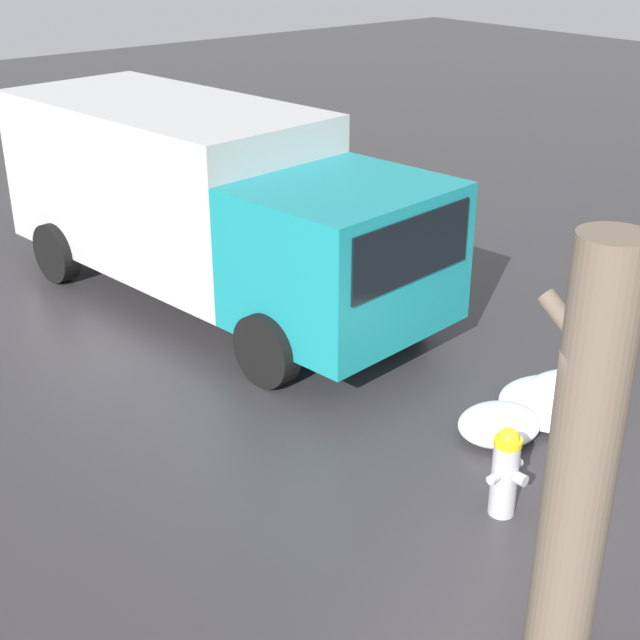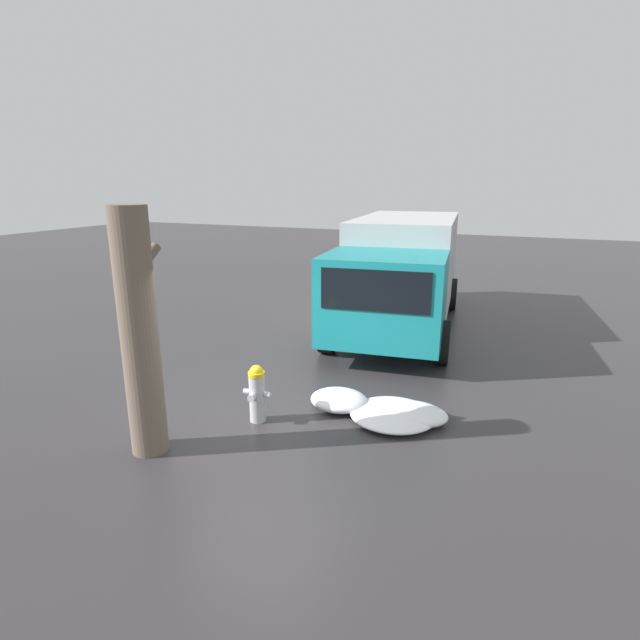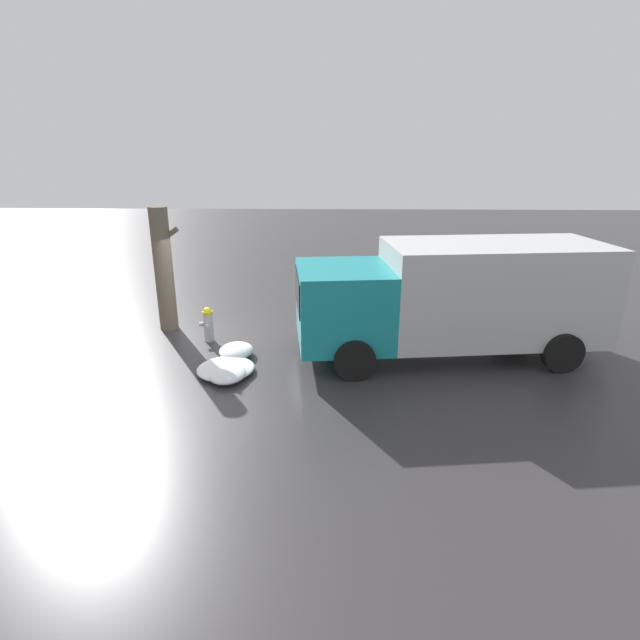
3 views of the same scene
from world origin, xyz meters
TOP-DOWN VIEW (x-y plane):
  - ground_plane at (0.00, 0.00)m, footprint 60.00×60.00m
  - fire_hydrant at (-0.00, -0.00)m, footprint 0.36×0.45m
  - tree_trunk at (-1.34, 0.93)m, footprint 0.74×0.49m
  - delivery_truck at (6.06, -0.68)m, footprint 7.26×3.30m
  - snow_pile_by_hydrant at (0.83, -1.92)m, footprint 1.27×1.34m
  - snow_pile_curbside at (0.93, -2.20)m, footprint 0.82×1.10m
  - snow_pile_by_tree at (0.89, -1.00)m, footprint 0.81×0.95m

SIDE VIEW (x-z plane):
  - ground_plane at x=0.00m, z-range 0.00..0.00m
  - snow_pile_by_hydrant at x=0.83m, z-range 0.00..0.20m
  - snow_pile_curbside at x=0.93m, z-range 0.00..0.25m
  - snow_pile_by_tree at x=0.89m, z-range 0.00..0.30m
  - fire_hydrant at x=0.00m, z-range 0.01..0.93m
  - delivery_truck at x=6.06m, z-range 0.14..2.83m
  - tree_trunk at x=-1.34m, z-range 0.01..3.33m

